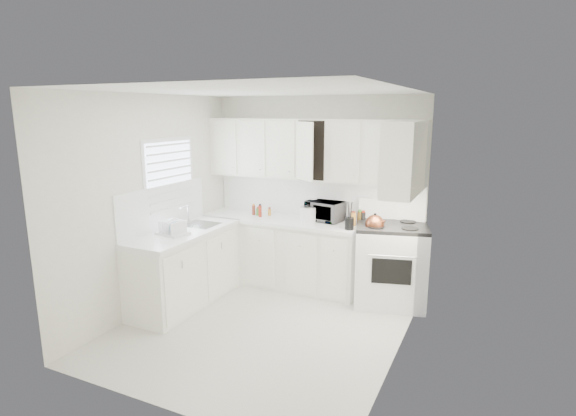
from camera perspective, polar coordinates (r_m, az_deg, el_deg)
The scene contains 32 objects.
floor at distance 5.33m, azimuth -3.32°, elevation -14.74°, with size 3.20×3.20×0.00m, color silver.
ceiling at distance 4.75m, azimuth -3.71°, elevation 14.45°, with size 3.20×3.20×0.00m, color white.
wall_back at distance 6.30m, azimuth 3.49°, elevation 2.00°, with size 3.00×3.00×0.00m, color white.
wall_front at distance 3.61m, azimuth -15.84°, elevation -6.19°, with size 3.00×3.00×0.00m, color white.
wall_left at distance 5.74m, azimuth -16.77°, elevation 0.50°, with size 3.20×3.20×0.00m, color white.
wall_right at distance 4.38m, azimuth 14.02°, elevation -2.86°, with size 3.20×3.20×0.00m, color white.
window_blinds at distance 5.94m, azimuth -14.53°, elevation 3.47°, with size 0.06×0.96×1.06m, color white, non-canonical shape.
lower_cabinets_back at distance 6.39m, azimuth -0.88°, elevation -5.68°, with size 2.22×0.60×0.90m, color white, non-canonical shape.
lower_cabinets_left at distance 5.92m, azimuth -12.79°, elevation -7.47°, with size 0.60×1.60×0.90m, color white, non-canonical shape.
countertop_back at distance 6.25m, azimuth -0.93°, elevation -1.56°, with size 2.24×0.64×0.05m, color white.
countertop_left at distance 5.77m, azimuth -12.93°, elevation -3.04°, with size 0.64×1.62×0.05m, color white.
backsplash_back at distance 6.30m, azimuth 3.45°, elevation 1.32°, with size 2.98×0.02×0.55m, color white.
backsplash_left at distance 5.89m, azimuth -15.37°, elevation 0.13°, with size 0.02×1.60×0.55m, color white.
upper_cabinets_back at distance 6.12m, azimuth 2.94°, elevation 3.60°, with size 3.00×0.33×0.80m, color white, non-canonical shape.
upper_cabinets_right at distance 5.15m, azimuth 14.15°, elevation 1.64°, with size 0.33×0.90×0.80m, color white, non-canonical shape.
sink at distance 6.01m, azimuth -10.95°, elevation -0.93°, with size 0.42×0.38×0.30m, color gray, non-canonical shape.
stove at distance 5.84m, azimuth 12.80°, elevation -5.60°, with size 0.86×0.70×1.32m, color white, non-canonical shape.
tea_kettle at distance 5.62m, azimuth 10.84°, elevation -1.82°, with size 0.29×0.24×0.26m, color brown, non-canonical shape.
frying_pan at distance 5.87m, azimuth 14.99°, elevation -2.51°, with size 0.23×0.39×0.04m, color black, non-canonical shape.
microwave at distance 6.12m, azimuth 4.66°, elevation -0.09°, with size 0.48×0.27×0.33m, color gray.
rice_cooker at distance 6.08m, azimuth 2.56°, elevation -0.61°, with size 0.23×0.23×0.23m, color white, non-canonical shape.
paper_towel at distance 6.27m, azimuth 3.15°, elevation -0.04°, with size 0.12×0.12×0.27m, color white.
utensil_crock at distance 5.69m, azimuth 7.74°, elevation -0.91°, with size 0.12×0.12×0.37m, color black, non-canonical shape.
dish_rack at distance 5.62m, azimuth -14.32°, elevation -2.25°, with size 0.35×0.26×0.19m, color white, non-canonical shape.
spice_left_0 at distance 6.55m, azimuth -4.05°, elevation -0.14°, with size 0.06×0.06×0.13m, color brown.
spice_left_1 at distance 6.44m, azimuth -3.85°, elevation -0.36°, with size 0.06×0.06×0.13m, color #377928.
spice_left_2 at distance 6.48m, azimuth -2.89°, elevation -0.26°, with size 0.06×0.06×0.13m, color #AB2716.
spice_left_3 at distance 6.37m, azimuth -2.67°, elevation -0.48°, with size 0.06×0.06×0.13m, color gold.
sauce_right_0 at distance 6.03m, azimuth 8.09°, elevation -1.02°, with size 0.06×0.06×0.19m, color #AB2716.
sauce_right_1 at distance 5.96m, azimuth 8.42°, elevation -1.19°, with size 0.06×0.06×0.19m, color gold.
sauce_right_2 at distance 6.00m, azimuth 9.09°, elevation -1.12°, with size 0.06×0.06×0.19m, color brown.
sauce_right_3 at distance 5.93m, azimuth 9.44°, elevation -1.29°, with size 0.06×0.06×0.19m, color black.
Camera 1 is at (2.29, -4.16, 2.41)m, focal length 28.33 mm.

